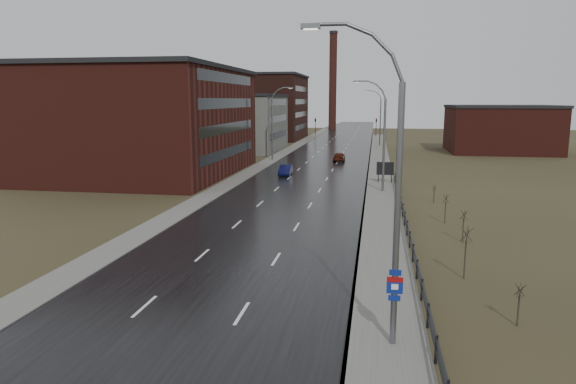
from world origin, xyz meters
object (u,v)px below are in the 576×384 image
(streetlight_main, at_px, (389,192))
(billboard, at_px, (385,169))
(car_far, at_px, (339,157))
(car_near, at_px, (286,171))

(streetlight_main, distance_m, billboard, 39.89)
(car_far, bearing_deg, car_near, 70.91)
(car_near, distance_m, car_far, 17.15)
(car_far, bearing_deg, billboard, 107.64)
(streetlight_main, relative_size, billboard, 4.82)
(streetlight_main, relative_size, car_far, 2.84)
(billboard, xyz_separation_m, car_far, (-6.62, 20.60, -0.96))
(streetlight_main, distance_m, car_far, 60.77)
(car_near, relative_size, car_far, 0.95)
(billboard, xyz_separation_m, car_near, (-12.18, 4.38, -1.02))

